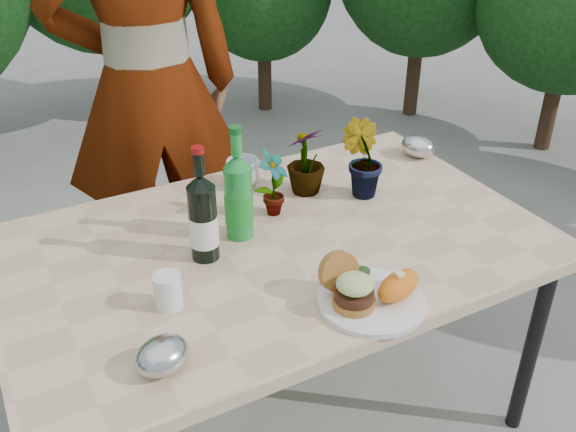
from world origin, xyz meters
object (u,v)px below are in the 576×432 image
dinner_plate (371,301)px  person (148,89)px  patio_table (275,257)px  wine_bottle (203,219)px

dinner_plate → person: bearing=98.5°
person → patio_table: bearing=105.7°
wine_bottle → dinner_plate: bearing=-28.9°
patio_table → dinner_plate: bearing=-77.5°
patio_table → wine_bottle: bearing=173.7°
patio_table → wine_bottle: (-0.21, 0.02, 0.18)m
patio_table → person: size_ratio=0.82×
patio_table → dinner_plate: 0.39m
dinner_plate → wine_bottle: (-0.30, 0.40, 0.12)m
person → dinner_plate: bearing=107.5°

